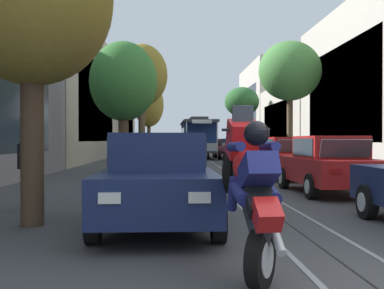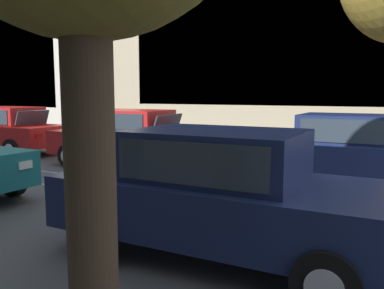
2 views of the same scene
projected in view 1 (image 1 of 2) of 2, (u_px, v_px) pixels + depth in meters
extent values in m
plane|color=#424244|center=(205.00, 163.00, 30.85)|extent=(165.23, 165.23, 0.00)
cube|color=gray|center=(193.00, 160.00, 35.44)|extent=(0.08, 74.09, 0.01)
cube|color=gray|center=(208.00, 160.00, 35.48)|extent=(0.08, 74.09, 0.01)
cube|color=black|center=(201.00, 160.00, 35.46)|extent=(0.03, 74.09, 0.01)
cube|color=#BCAD93|center=(69.00, 97.00, 35.04)|extent=(4.28, 21.73, 9.26)
cube|color=#2D3842|center=(99.00, 103.00, 35.13)|extent=(0.04, 15.42, 5.56)
cube|color=#BCAD93|center=(104.00, 114.00, 57.03)|extent=(5.44, 21.73, 9.13)
cube|color=#2D3842|center=(127.00, 118.00, 57.14)|extent=(0.04, 15.42, 5.48)
cube|color=beige|center=(378.00, 86.00, 27.54)|extent=(4.56, 16.22, 9.06)
cube|color=#2D3842|center=(339.00, 94.00, 27.46)|extent=(0.04, 11.57, 5.44)
cube|color=beige|center=(301.00, 121.00, 44.06)|extent=(4.49, 16.22, 6.49)
cube|color=#2D3842|center=(277.00, 124.00, 43.98)|extent=(0.04, 11.57, 3.89)
cube|color=beige|center=(265.00, 109.00, 60.55)|extent=(4.34, 16.22, 10.73)
cube|color=#2D3842|center=(248.00, 113.00, 60.47)|extent=(0.04, 11.57, 6.44)
cube|color=#19234C|center=(158.00, 188.00, 8.17)|extent=(1.85, 4.32, 0.66)
cube|color=#19234C|center=(158.00, 151.00, 8.31)|extent=(1.50, 2.08, 0.60)
cube|color=#2D3842|center=(157.00, 154.00, 7.48)|extent=(1.33, 0.24, 0.47)
cube|color=#2D3842|center=(159.00, 151.00, 9.49)|extent=(1.30, 0.21, 0.45)
cube|color=#2D3842|center=(202.00, 151.00, 8.35)|extent=(0.05, 1.81, 0.47)
cube|color=#2D3842|center=(114.00, 151.00, 8.27)|extent=(0.05, 1.81, 0.47)
cube|color=white|center=(200.00, 198.00, 6.04)|extent=(0.28, 0.04, 0.14)
cube|color=#B21414|center=(186.00, 174.00, 10.35)|extent=(0.28, 0.04, 0.12)
cube|color=white|center=(109.00, 198.00, 5.98)|extent=(0.28, 0.04, 0.14)
cube|color=#B21414|center=(134.00, 174.00, 10.30)|extent=(0.28, 0.04, 0.12)
cylinder|color=black|center=(218.00, 221.00, 6.89)|extent=(0.21, 0.64, 0.64)
cylinder|color=silver|center=(226.00, 221.00, 6.89)|extent=(0.02, 0.35, 0.35)
cylinder|color=black|center=(93.00, 222.00, 6.80)|extent=(0.21, 0.64, 0.64)
cylinder|color=silver|center=(86.00, 222.00, 6.79)|extent=(0.02, 0.35, 0.35)
cylinder|color=black|center=(204.00, 198.00, 9.55)|extent=(0.21, 0.64, 0.64)
cylinder|color=silver|center=(210.00, 198.00, 9.55)|extent=(0.02, 0.35, 0.35)
cylinder|color=black|center=(114.00, 199.00, 9.46)|extent=(0.21, 0.64, 0.64)
cylinder|color=silver|center=(109.00, 199.00, 9.45)|extent=(0.02, 0.35, 0.35)
cube|color=#196B70|center=(161.00, 167.00, 14.45)|extent=(1.94, 4.36, 0.66)
cube|color=#196B70|center=(162.00, 146.00, 14.59)|extent=(1.54, 2.11, 0.60)
cube|color=#2D3842|center=(160.00, 147.00, 13.76)|extent=(1.34, 0.26, 0.47)
cube|color=#2D3842|center=(164.00, 146.00, 15.78)|extent=(1.30, 0.24, 0.45)
cube|color=#2D3842|center=(186.00, 146.00, 14.60)|extent=(0.09, 1.81, 0.47)
cube|color=#2D3842|center=(137.00, 146.00, 14.59)|extent=(0.09, 1.81, 0.47)
cube|color=white|center=(178.00, 168.00, 12.29)|extent=(0.28, 0.05, 0.14)
cube|color=#B21414|center=(181.00, 161.00, 16.61)|extent=(0.28, 0.05, 0.12)
cube|color=white|center=(134.00, 168.00, 12.28)|extent=(0.28, 0.05, 0.14)
cube|color=#B21414|center=(149.00, 161.00, 16.60)|extent=(0.28, 0.05, 0.12)
cylinder|color=black|center=(191.00, 182.00, 13.13)|extent=(0.22, 0.65, 0.64)
cylinder|color=silver|center=(195.00, 182.00, 13.13)|extent=(0.03, 0.35, 0.35)
cylinder|color=black|center=(126.00, 182.00, 13.11)|extent=(0.22, 0.65, 0.64)
cylinder|color=silver|center=(122.00, 182.00, 13.11)|extent=(0.03, 0.35, 0.35)
cylinder|color=black|center=(191.00, 175.00, 15.79)|extent=(0.22, 0.65, 0.64)
cylinder|color=silver|center=(194.00, 175.00, 15.79)|extent=(0.03, 0.35, 0.35)
cylinder|color=black|center=(137.00, 175.00, 15.78)|extent=(0.22, 0.65, 0.64)
cylinder|color=silver|center=(133.00, 175.00, 15.78)|extent=(0.03, 0.35, 0.35)
cube|color=#19234C|center=(162.00, 159.00, 21.12)|extent=(2.01, 4.38, 0.66)
cube|color=#19234C|center=(162.00, 144.00, 21.26)|extent=(1.57, 2.13, 0.60)
cube|color=#2D3842|center=(163.00, 145.00, 20.43)|extent=(1.34, 0.29, 0.47)
cube|color=#2D3842|center=(161.00, 145.00, 22.44)|extent=(1.30, 0.26, 0.45)
cube|color=#2D3842|center=(179.00, 144.00, 21.33)|extent=(0.12, 1.81, 0.47)
cube|color=#2D3842|center=(145.00, 144.00, 21.20)|extent=(0.12, 1.81, 0.47)
cube|color=white|center=(178.00, 158.00, 19.02)|extent=(0.28, 0.05, 0.14)
cube|color=#B21414|center=(173.00, 155.00, 23.32)|extent=(0.28, 0.05, 0.12)
cube|color=white|center=(149.00, 159.00, 18.92)|extent=(0.28, 0.05, 0.14)
cube|color=#B21414|center=(149.00, 155.00, 23.22)|extent=(0.28, 0.05, 0.12)
cylinder|color=black|center=(184.00, 168.00, 19.87)|extent=(0.23, 0.65, 0.64)
cylinder|color=silver|center=(187.00, 168.00, 19.88)|extent=(0.04, 0.35, 0.35)
cylinder|color=black|center=(141.00, 168.00, 19.72)|extent=(0.23, 0.65, 0.64)
cylinder|color=silver|center=(139.00, 168.00, 19.71)|extent=(0.04, 0.35, 0.35)
cylinder|color=black|center=(180.00, 165.00, 22.53)|extent=(0.23, 0.65, 0.64)
cylinder|color=silver|center=(183.00, 165.00, 22.54)|extent=(0.04, 0.35, 0.35)
cylinder|color=black|center=(142.00, 165.00, 22.37)|extent=(0.23, 0.65, 0.64)
cylinder|color=silver|center=(140.00, 165.00, 22.36)|extent=(0.04, 0.35, 0.35)
cube|color=#C1B28E|center=(166.00, 155.00, 27.37)|extent=(1.95, 4.36, 0.66)
cube|color=#C1B28E|center=(166.00, 143.00, 27.52)|extent=(1.55, 2.12, 0.60)
cube|color=#2D3842|center=(165.00, 144.00, 26.68)|extent=(1.34, 0.27, 0.47)
cube|color=#2D3842|center=(167.00, 144.00, 28.70)|extent=(1.30, 0.24, 0.45)
cube|color=#2D3842|center=(179.00, 143.00, 27.52)|extent=(0.09, 1.81, 0.47)
cube|color=#2D3842|center=(153.00, 143.00, 27.52)|extent=(0.09, 1.81, 0.47)
cube|color=white|center=(175.00, 154.00, 25.21)|extent=(0.28, 0.05, 0.14)
cube|color=#B21414|center=(177.00, 152.00, 29.53)|extent=(0.28, 0.05, 0.12)
cube|color=white|center=(153.00, 154.00, 25.21)|extent=(0.28, 0.05, 0.14)
cube|color=#B21414|center=(159.00, 152.00, 29.53)|extent=(0.28, 0.05, 0.12)
cylinder|color=black|center=(181.00, 161.00, 26.05)|extent=(0.22, 0.65, 0.64)
cylinder|color=silver|center=(183.00, 161.00, 26.05)|extent=(0.03, 0.35, 0.35)
cylinder|color=black|center=(148.00, 161.00, 26.04)|extent=(0.22, 0.65, 0.64)
cylinder|color=silver|center=(146.00, 161.00, 26.04)|extent=(0.03, 0.35, 0.35)
cylinder|color=black|center=(182.00, 159.00, 28.71)|extent=(0.22, 0.65, 0.64)
cylinder|color=silver|center=(184.00, 159.00, 28.71)|extent=(0.03, 0.35, 0.35)
cylinder|color=black|center=(152.00, 159.00, 28.71)|extent=(0.22, 0.65, 0.64)
cylinder|color=silver|center=(151.00, 159.00, 28.71)|extent=(0.03, 0.35, 0.35)
cube|color=#196B70|center=(168.00, 152.00, 34.18)|extent=(2.01, 4.38, 0.66)
cube|color=#196B70|center=(168.00, 143.00, 34.32)|extent=(1.57, 2.13, 0.60)
cube|color=#2D3842|center=(169.00, 143.00, 33.49)|extent=(1.34, 0.29, 0.47)
cube|color=#2D3842|center=(168.00, 143.00, 35.50)|extent=(1.30, 0.26, 0.45)
cube|color=#2D3842|center=(179.00, 143.00, 34.39)|extent=(0.12, 1.81, 0.47)
cube|color=#2D3842|center=(158.00, 143.00, 34.26)|extent=(0.12, 1.81, 0.47)
cube|color=white|center=(178.00, 151.00, 32.08)|extent=(0.28, 0.05, 0.14)
cube|color=#B21414|center=(175.00, 150.00, 36.38)|extent=(0.28, 0.05, 0.12)
cube|color=white|center=(161.00, 151.00, 31.98)|extent=(0.28, 0.05, 0.14)
cube|color=#B21414|center=(160.00, 150.00, 36.28)|extent=(0.28, 0.05, 0.12)
cylinder|color=black|center=(182.00, 157.00, 32.93)|extent=(0.23, 0.65, 0.64)
cylinder|color=silver|center=(184.00, 157.00, 32.94)|extent=(0.04, 0.35, 0.35)
cylinder|color=black|center=(156.00, 157.00, 32.78)|extent=(0.23, 0.65, 0.64)
cylinder|color=silver|center=(155.00, 157.00, 32.77)|extent=(0.04, 0.35, 0.35)
cylinder|color=black|center=(180.00, 156.00, 35.59)|extent=(0.23, 0.65, 0.64)
cylinder|color=silver|center=(181.00, 156.00, 35.60)|extent=(0.04, 0.35, 0.35)
cylinder|color=black|center=(156.00, 156.00, 35.43)|extent=(0.23, 0.65, 0.64)
cylinder|color=silver|center=(154.00, 156.00, 35.42)|extent=(0.04, 0.35, 0.35)
cube|color=white|center=(366.00, 176.00, 9.80)|extent=(0.28, 0.04, 0.14)
cylinder|color=black|center=(367.00, 202.00, 8.96)|extent=(0.20, 0.64, 0.64)
cylinder|color=silver|center=(361.00, 202.00, 8.96)|extent=(0.02, 0.35, 0.35)
cube|color=red|center=(328.00, 170.00, 13.34)|extent=(1.91, 4.35, 0.66)
cube|color=red|center=(329.00, 147.00, 13.19)|extent=(1.53, 2.10, 0.60)
cube|color=#2D3842|center=(319.00, 147.00, 14.02)|extent=(1.34, 0.26, 0.47)
cube|color=#2D3842|center=(346.00, 148.00, 12.01)|extent=(1.30, 0.23, 0.45)
cube|color=#2D3842|center=(302.00, 147.00, 13.14)|extent=(0.08, 1.81, 0.47)
cube|color=#2D3842|center=(356.00, 147.00, 13.24)|extent=(0.08, 1.81, 0.47)
cube|color=white|center=(287.00, 163.00, 15.46)|extent=(0.28, 0.05, 0.14)
cube|color=#B21414|center=(336.00, 171.00, 11.15)|extent=(0.28, 0.05, 0.12)
cube|color=white|center=(321.00, 162.00, 15.53)|extent=(0.28, 0.05, 0.14)
cube|color=#B21414|center=(383.00, 171.00, 11.22)|extent=(0.28, 0.05, 0.12)
cylinder|color=black|center=(284.00, 178.00, 14.62)|extent=(0.22, 0.65, 0.64)
cylinder|color=silver|center=(280.00, 178.00, 14.61)|extent=(0.03, 0.35, 0.35)
cylinder|color=black|center=(341.00, 178.00, 14.73)|extent=(0.22, 0.65, 0.64)
cylinder|color=silver|center=(344.00, 178.00, 14.74)|extent=(0.03, 0.35, 0.35)
cylinder|color=black|center=(311.00, 187.00, 11.96)|extent=(0.22, 0.65, 0.64)
cylinder|color=silver|center=(307.00, 187.00, 11.95)|extent=(0.03, 0.35, 0.35)
cylinder|color=black|center=(380.00, 186.00, 12.07)|extent=(0.22, 0.65, 0.64)
cube|color=red|center=(286.00, 161.00, 18.56)|extent=(1.99, 4.38, 0.66)
cube|color=red|center=(287.00, 145.00, 18.41)|extent=(1.57, 2.13, 0.60)
cube|color=#2D3842|center=(281.00, 145.00, 19.24)|extent=(1.34, 0.28, 0.47)
cube|color=#2D3842|center=(296.00, 146.00, 17.23)|extent=(1.30, 0.26, 0.45)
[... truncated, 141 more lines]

